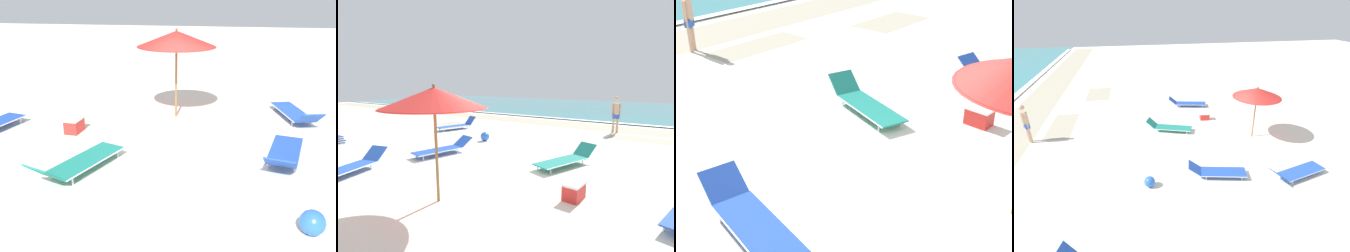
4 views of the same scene
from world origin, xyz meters
TOP-DOWN VIEW (x-y plane):
  - ground_plane at (0.00, 0.01)m, footprint 60.00×60.00m
  - ocean_water at (0.00, 20.54)m, footprint 60.00×19.03m
  - beach_umbrella at (0.74, -1.77)m, footprint 2.11×2.11m
  - sun_lounger_under_umbrella at (-1.90, 0.80)m, footprint 1.04×2.15m
  - sun_lounger_beside_umbrella at (-4.97, 4.59)m, footprint 1.17×2.17m
  - sun_lounger_near_water_left at (-2.50, -2.00)m, footprint 1.15×2.32m
  - sun_lounger_mid_beach_solo at (2.07, 1.95)m, footprint 1.30×2.24m
  - beachgoer_wading_adult at (2.13, 8.21)m, footprint 0.38×0.32m
  - beach_ball at (-2.02, 3.23)m, footprint 0.38×0.38m
  - cooler_box at (3.04, -0.12)m, footprint 0.39×0.52m

SIDE VIEW (x-z plane):
  - ground_plane at x=0.00m, z-range -0.16..0.00m
  - ocean_water at x=0.00m, z-range 0.00..0.06m
  - cooler_box at x=3.04m, z-range 0.00..0.37m
  - beach_ball at x=-2.02m, z-range 0.00..0.38m
  - sun_lounger_under_umbrella at x=-1.90m, z-range -0.04..0.46m
  - sun_lounger_near_water_left at x=-2.50m, z-range -0.06..0.47m
  - sun_lounger_mid_beach_solo at x=2.07m, z-range -0.06..0.49m
  - sun_lounger_beside_umbrella at x=-4.97m, z-range -0.09..0.53m
  - beachgoer_wading_adult at x=2.13m, z-range 0.12..1.88m
  - beach_umbrella at x=0.74m, z-range 0.93..3.34m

